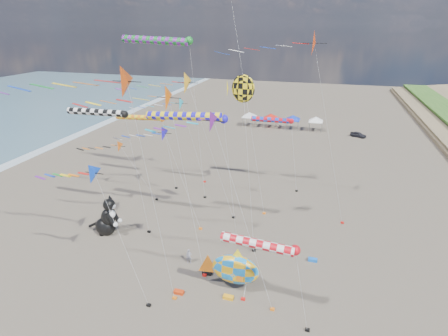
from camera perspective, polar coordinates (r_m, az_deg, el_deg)
The scene contains 28 objects.
ground at distance 30.34m, azimuth -10.65°, elevation -25.03°, with size 260.00×260.00×0.00m, color #4F463A.
delta_kite_0 at distance 38.82m, azimuth 15.00°, elevation 18.85°, with size 14.20×2.77×21.85m.
delta_kite_1 at distance 26.46m, azimuth -18.54°, elevation 13.17°, with size 13.66×2.38×19.95m.
delta_kite_2 at distance 51.17m, azimuth -8.92°, elevation 10.10°, with size 11.77×2.07×12.83m.
delta_kite_3 at distance 38.60m, azimuth -11.10°, elevation 5.50°, with size 9.90×1.78×12.46m.
delta_kite_4 at distance 48.49m, azimuth -17.09°, elevation 2.98°, with size 10.71×1.73×8.09m.
delta_kite_6 at distance 39.46m, azimuth -5.34°, elevation 13.52°, with size 12.89×2.65×17.68m.
delta_kite_7 at distance 24.66m, azimuth -0.66°, elevation 6.61°, with size 9.03×1.78×16.70m.
delta_kite_8 at distance 28.73m, azimuth -10.32°, elevation 10.32°, with size 11.44×2.44×17.82m.
delta_kite_9 at distance 28.56m, azimuth -21.71°, elevation -2.00°, with size 9.20×1.83×12.40m.
windsock_0 at distance 35.98m, azimuth -5.91°, elevation 8.33°, with size 10.18×0.91×13.96m.
windsock_1 at distance 45.11m, azimuth -10.60°, elevation 19.72°, with size 10.44×0.95×20.83m.
windsock_2 at distance 47.94m, azimuth 8.14°, elevation 7.69°, with size 7.04×0.71×10.56m.
windsock_3 at distance 49.97m, azimuth -13.37°, elevation 7.95°, with size 8.81×0.73×10.59m.
windsock_4 at distance 38.73m, azimuth -19.66°, elevation 8.44°, with size 8.35×0.75×14.10m.
windsock_5 at distance 26.26m, azimuth 6.26°, elevation -12.41°, with size 7.22×0.77×7.66m.
angelfish_kite at distance 33.69m, azimuth 2.80°, elevation 12.58°, with size 3.74×3.02×17.87m.
cat_inflatable at distance 41.53m, azimuth -18.74°, elevation -7.30°, with size 3.55×1.78×4.79m, color black, non-canonical shape.
fish_inflatable at distance 31.88m, azimuth 1.74°, elevation -16.18°, with size 5.67×2.19×4.44m.
person_adult at distance 35.98m, azimuth -5.74°, elevation -14.17°, with size 0.57×0.38×1.57m, color gray.
child_green at distance 35.39m, azimuth -2.47°, elevation -15.20°, with size 0.56×0.44×1.15m, color #23871A.
child_blue at distance 35.31m, azimuth -0.13°, elevation -15.37°, with size 0.62×0.26×1.05m, color #265595.
kite_bag_0 at distance 32.43m, azimuth 0.71°, elevation -20.35°, with size 0.90×0.44×0.30m, color orange.
kite_bag_1 at distance 33.14m, azimuth -7.39°, elevation -19.45°, with size 0.90×0.44×0.30m, color red.
kite_bag_2 at distance 34.91m, azimuth -2.77°, elevation -16.70°, with size 0.90×0.44×0.30m, color black.
kite_bag_3 at distance 37.52m, azimuth 14.27°, elevation -14.32°, with size 0.90×0.44×0.30m, color blue.
tent_row at distance 80.64m, azimuth 9.44°, elevation 8.52°, with size 19.20×4.20×3.80m.
parked_car at distance 79.23m, azimuth 21.07°, elevation 5.12°, with size 1.32×3.29×1.12m, color #26262D.
Camera 1 is at (10.47, -17.85, 22.20)m, focal length 28.00 mm.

